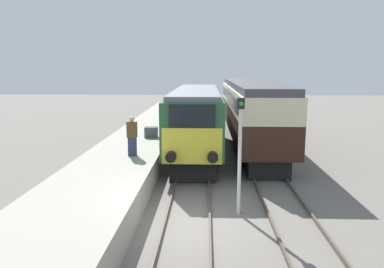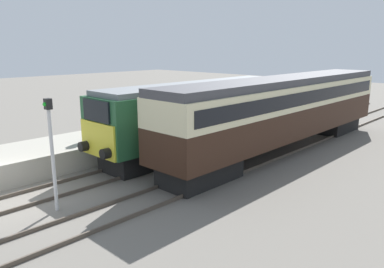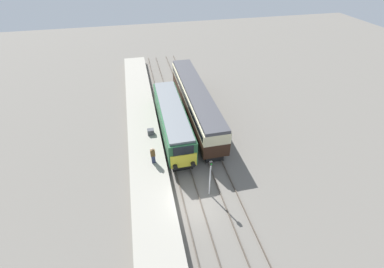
{
  "view_description": "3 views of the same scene",
  "coord_description": "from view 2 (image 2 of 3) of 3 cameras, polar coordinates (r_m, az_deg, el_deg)",
  "views": [
    {
      "loc": [
        0.6,
        -11.13,
        4.88
      ],
      "look_at": [
        0.0,
        3.92,
        2.25
      ],
      "focal_mm": 35.0,
      "sensor_mm": 36.0,
      "label": 1
    },
    {
      "loc": [
        13.59,
        -4.55,
        5.6
      ],
      "look_at": [
        1.7,
        7.92,
        1.6
      ],
      "focal_mm": 35.0,
      "sensor_mm": 36.0,
      "label": 2
    },
    {
      "loc": [
        -3.09,
        -13.22,
        18.17
      ],
      "look_at": [
        1.7,
        7.92,
        1.6
      ],
      "focal_mm": 24.0,
      "sensor_mm": 36.0,
      "label": 3
    }
  ],
  "objects": [
    {
      "name": "platform_left",
      "position": [
        21.65,
        -9.48,
        -0.67
      ],
      "size": [
        3.5,
        50.0,
        1.05
      ],
      "color": "#9E998C",
      "rests_on": "ground_plane"
    },
    {
      "name": "signal_post",
      "position": [
        13.52,
        -20.62,
        -1.69
      ],
      "size": [
        0.24,
        0.28,
        3.96
      ],
      "color": "silver",
      "rests_on": "ground_plane"
    },
    {
      "name": "luggage_crate",
      "position": [
        21.9,
        -4.94,
        1.83
      ],
      "size": [
        0.7,
        0.56,
        0.6
      ],
      "color": "#4C4C51",
      "rests_on": "platform_left"
    },
    {
      "name": "rails_far_track",
      "position": [
        15.02,
        -3.02,
        -8.55
      ],
      "size": [
        1.5,
        60.0,
        0.14
      ],
      "color": "#4C4238",
      "rests_on": "ground_plane"
    },
    {
      "name": "ground_plane",
      "position": [
        15.39,
        -26.19,
        -9.69
      ],
      "size": [
        120.0,
        120.0,
        0.0
      ],
      "primitive_type": "plane",
      "color": "slate"
    },
    {
      "name": "person_on_platform",
      "position": [
        19.28,
        -15.51,
        1.62
      ],
      "size": [
        0.44,
        0.26,
        1.77
      ],
      "color": "#2D334C",
      "rests_on": "platform_left"
    },
    {
      "name": "locomotive",
      "position": [
        20.42,
        1.13,
        3.16
      ],
      "size": [
        2.7,
        13.23,
        3.75
      ],
      "color": "black",
      "rests_on": "ground_plane"
    },
    {
      "name": "passenger_carriage",
      "position": [
        20.94,
        14.02,
        4.05
      ],
      "size": [
        2.75,
        18.03,
        4.06
      ],
      "color": "black",
      "rests_on": "ground_plane"
    },
    {
      "name": "rails_near_track",
      "position": [
        17.51,
        -10.73,
        -5.58
      ],
      "size": [
        1.51,
        60.0,
        0.14
      ],
      "color": "#4C4238",
      "rests_on": "ground_plane"
    }
  ]
}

